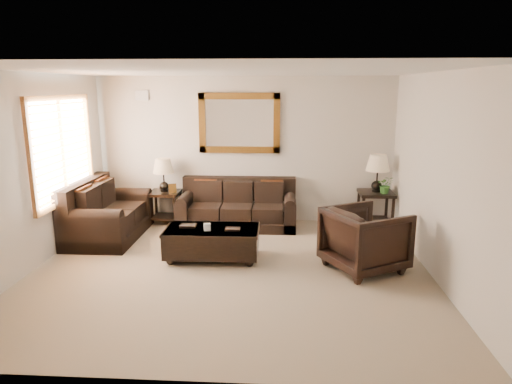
# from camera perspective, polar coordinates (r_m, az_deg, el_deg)

# --- Properties ---
(room) EXTENTS (5.51, 5.01, 2.71)m
(room) POSITION_cam_1_polar(r_m,az_deg,el_deg) (6.11, -3.38, 2.12)
(room) COLOR gray
(room) RESTS_ON ground
(window) EXTENTS (0.07, 1.96, 1.66)m
(window) POSITION_cam_1_polar(r_m,az_deg,el_deg) (7.72, -22.96, 4.90)
(window) COLOR white
(window) RESTS_ON room
(mirror) EXTENTS (1.50, 0.06, 1.10)m
(mirror) POSITION_cam_1_polar(r_m,az_deg,el_deg) (8.49, -2.11, 8.59)
(mirror) COLOR #552811
(mirror) RESTS_ON room
(air_vent) EXTENTS (0.25, 0.02, 0.18)m
(air_vent) POSITION_cam_1_polar(r_m,az_deg,el_deg) (8.83, -14.09, 11.64)
(air_vent) COLOR #999999
(air_vent) RESTS_ON room
(sofa) EXTENTS (2.11, 0.91, 0.86)m
(sofa) POSITION_cam_1_polar(r_m,az_deg,el_deg) (8.37, -2.27, -2.17)
(sofa) COLOR black
(sofa) RESTS_ON room
(loveseat) EXTENTS (1.03, 1.73, 0.98)m
(loveseat) POSITION_cam_1_polar(r_m,az_deg,el_deg) (8.14, -18.33, -2.94)
(loveseat) COLOR black
(loveseat) RESTS_ON room
(end_table_left) EXTENTS (0.55, 0.55, 1.22)m
(end_table_left) POSITION_cam_1_polar(r_m,az_deg,el_deg) (8.60, -11.43, 1.30)
(end_table_left) COLOR black
(end_table_left) RESTS_ON room
(end_table_right) EXTENTS (0.61, 0.61, 1.33)m
(end_table_right) POSITION_cam_1_polar(r_m,az_deg,el_deg) (8.44, 14.88, 1.41)
(end_table_right) COLOR black
(end_table_right) RESTS_ON room
(coffee_table) EXTENTS (1.39, 0.76, 0.59)m
(coffee_table) POSITION_cam_1_polar(r_m,az_deg,el_deg) (6.81, -5.50, -5.97)
(coffee_table) COLOR black
(coffee_table) RESTS_ON room
(armchair) EXTENTS (1.23, 1.25, 0.97)m
(armchair) POSITION_cam_1_polar(r_m,az_deg,el_deg) (6.51, 13.48, -5.40)
(armchair) COLOR black
(armchair) RESTS_ON floor
(potted_plant) EXTENTS (0.30, 0.33, 0.24)m
(potted_plant) POSITION_cam_1_polar(r_m,az_deg,el_deg) (8.38, 15.87, 0.65)
(potted_plant) COLOR #2C5F20
(potted_plant) RESTS_ON end_table_right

